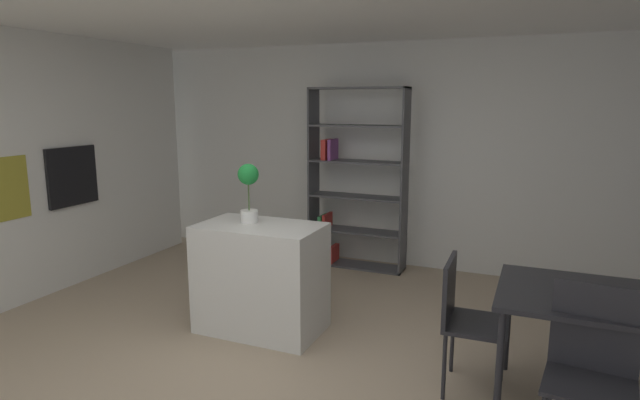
{
  "coord_description": "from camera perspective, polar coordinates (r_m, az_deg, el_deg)",
  "views": [
    {
      "loc": [
        1.68,
        -2.89,
        1.94
      ],
      "look_at": [
        0.0,
        1.05,
        1.13
      ],
      "focal_mm": 29.48,
      "sensor_mm": 36.0,
      "label": 1
    }
  ],
  "objects": [
    {
      "name": "dining_table",
      "position": [
        3.66,
        26.94,
        -10.34
      ],
      "size": [
        1.04,
        0.88,
        0.78
      ],
      "color": "#232328",
      "rests_on": "ground_plane"
    },
    {
      "name": "open_bookshelf",
      "position": [
        6.12,
        3.47,
        1.57
      ],
      "size": [
        1.13,
        0.32,
        2.09
      ],
      "color": "#4C4C51",
      "rests_on": "ground_plane"
    },
    {
      "name": "kitchen_island",
      "position": [
        4.53,
        -6.42,
        -8.39
      ],
      "size": [
        1.03,
        0.62,
        0.92
      ],
      "primitive_type": "cube",
      "color": "silver",
      "rests_on": "ground_plane"
    },
    {
      "name": "built_in_oven",
      "position": [
        6.06,
        -25.3,
        2.38
      ],
      "size": [
        0.06,
        0.61,
        0.61
      ],
      "color": "black",
      "rests_on": "ground_plane"
    },
    {
      "name": "dining_chair_near",
      "position": [
        3.28,
        27.45,
        -15.11
      ],
      "size": [
        0.49,
        0.45,
        0.97
      ],
      "rotation": [
        0.0,
        0.0,
        -0.11
      ],
      "color": "#232328",
      "rests_on": "ground_plane"
    },
    {
      "name": "back_partition",
      "position": [
        6.27,
        7.42,
        4.79
      ],
      "size": [
        7.13,
        0.06,
        2.6
      ],
      "primitive_type": "cube",
      "color": "silver",
      "rests_on": "ground_plane"
    },
    {
      "name": "dining_chair_island_side",
      "position": [
        3.72,
        15.26,
        -11.58
      ],
      "size": [
        0.42,
        0.46,
        0.9
      ],
      "rotation": [
        0.0,
        0.0,
        1.6
      ],
      "color": "#232328",
      "rests_on": "ground_plane"
    },
    {
      "name": "ground_plane",
      "position": [
        3.86,
        -6.53,
        -19.49
      ],
      "size": [
        9.81,
        9.81,
        0.0
      ],
      "primitive_type": "plane",
      "color": "tan"
    },
    {
      "name": "potted_plant_on_island",
      "position": [
        4.44,
        -7.77,
        1.44
      ],
      "size": [
        0.18,
        0.18,
        0.5
      ],
      "color": "white",
      "rests_on": "kitchen_island"
    }
  ]
}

